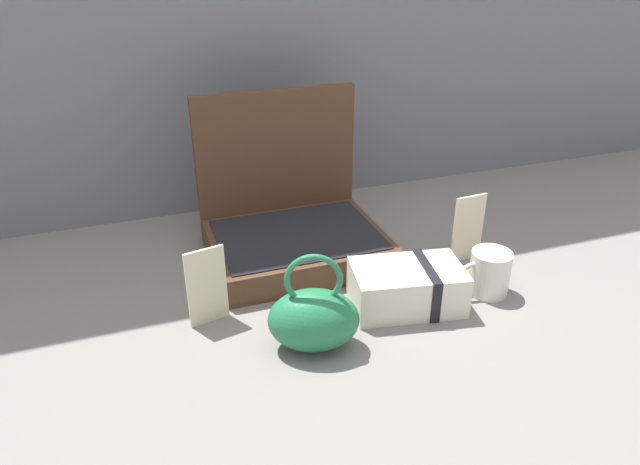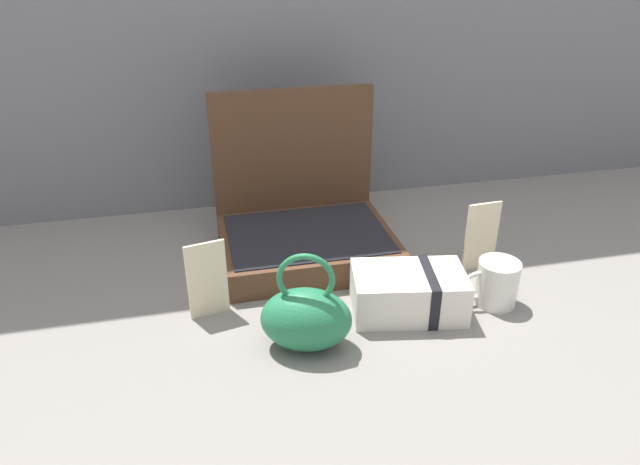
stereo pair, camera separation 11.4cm
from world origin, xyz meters
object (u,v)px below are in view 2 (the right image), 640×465
object	(u,v)px
cream_toiletry_bag	(410,292)
info_card_left	(207,280)
open_suitcase	(303,221)
teal_pouch_handbag	(306,317)
poster_card_right	(481,236)
coffee_mug	(496,283)

from	to	relation	value
cream_toiletry_bag	info_card_left	world-z (taller)	info_card_left
open_suitcase	cream_toiletry_bag	bearing A→B (deg)	-62.59
cream_toiletry_bag	info_card_left	xyz separation A→B (m)	(-0.41, 0.08, 0.04)
cream_toiletry_bag	teal_pouch_handbag	bearing A→B (deg)	-164.12
teal_pouch_handbag	poster_card_right	xyz separation A→B (m)	(0.45, 0.20, 0.02)
info_card_left	poster_card_right	xyz separation A→B (m)	(0.63, 0.05, -0.00)
open_suitcase	poster_card_right	size ratio (longest dim) A/B	2.43
poster_card_right	info_card_left	bearing A→B (deg)	-179.33
open_suitcase	coffee_mug	bearing A→B (deg)	-42.88
teal_pouch_handbag	poster_card_right	size ratio (longest dim) A/B	1.22
cream_toiletry_bag	poster_card_right	xyz separation A→B (m)	(0.22, 0.13, 0.04)
open_suitcase	info_card_left	bearing A→B (deg)	-136.83
teal_pouch_handbag	info_card_left	xyz separation A→B (m)	(-0.17, 0.15, 0.02)
cream_toiletry_bag	poster_card_right	world-z (taller)	poster_card_right
open_suitcase	coffee_mug	distance (m)	0.48
teal_pouch_handbag	info_card_left	world-z (taller)	teal_pouch_handbag
teal_pouch_handbag	cream_toiletry_bag	world-z (taller)	teal_pouch_handbag
teal_pouch_handbag	coffee_mug	world-z (taller)	teal_pouch_handbag
open_suitcase	teal_pouch_handbag	world-z (taller)	open_suitcase
coffee_mug	poster_card_right	xyz separation A→B (m)	(0.03, 0.14, 0.03)
open_suitcase	cream_toiletry_bag	size ratio (longest dim) A/B	1.62
open_suitcase	poster_card_right	bearing A→B (deg)	-25.15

